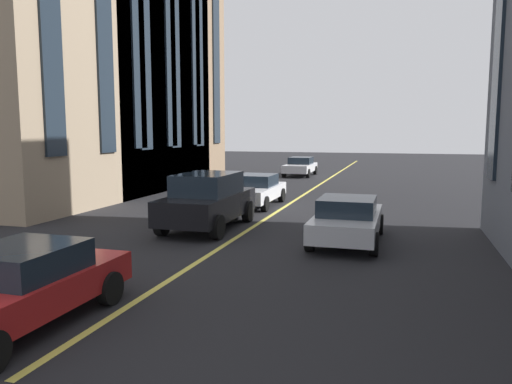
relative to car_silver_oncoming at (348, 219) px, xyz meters
name	(u,v)px	position (x,y,z in m)	size (l,w,h in m)	color
lane_centre_line	(247,231)	(0.76, 3.38, -0.70)	(80.00, 0.16, 0.01)	#D8C64C
car_silver_oncoming	(348,219)	(0.00, 0.00, 0.00)	(4.40, 1.95, 1.37)	#B7BABF
car_black_parked_b	(208,200)	(0.83, 4.79, 0.27)	(4.70, 2.14, 1.88)	black
car_white_far	(300,166)	(21.17, 5.74, 0.00)	(4.40, 1.95, 1.37)	silver
car_white_trailing	(255,190)	(6.23, 4.73, 0.00)	(4.40, 1.95, 1.37)	silver
car_red_parked_a	(17,287)	(-8.06, 4.63, 0.00)	(4.40, 1.95, 1.37)	#B21E1E
building_left_near	(57,30)	(7.64, 15.82, 7.73)	(16.88, 10.01, 16.86)	gray
building_left_far	(105,40)	(12.22, 16.00, 8.06)	(13.73, 10.37, 17.53)	#846B51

